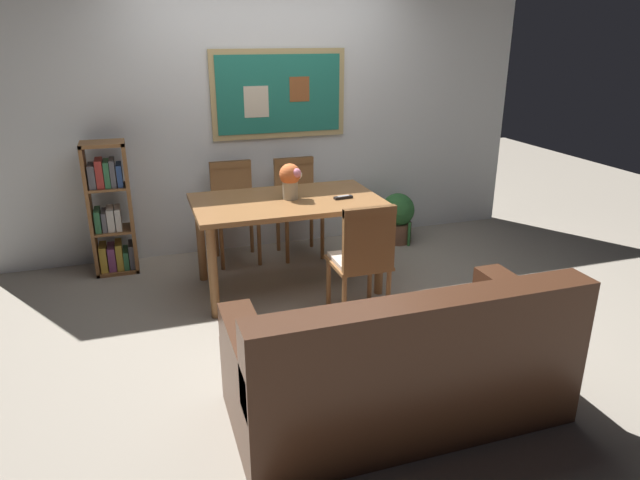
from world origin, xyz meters
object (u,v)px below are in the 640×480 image
(dining_chair_near_right, at_px, (363,254))
(bookshelf, at_px, (111,214))
(dining_table, at_px, (287,211))
(tv_remote, at_px, (343,197))
(flower_vase, at_px, (291,178))
(dining_chair_far_right, at_px, (297,199))
(dining_chair_far_left, at_px, (234,203))
(leather_couch, at_px, (400,368))
(potted_ivy, at_px, (397,217))

(dining_chair_near_right, relative_size, bookshelf, 0.78)
(dining_table, bearing_deg, dining_chair_near_right, -65.80)
(bookshelf, relative_size, tv_remote, 7.26)
(flower_vase, bearing_deg, dining_chair_far_right, 70.59)
(bookshelf, height_order, tv_remote, bookshelf)
(dining_chair_near_right, xyz_separation_m, flower_vase, (-0.31, 0.78, 0.39))
(dining_chair_far_left, relative_size, dining_chair_near_right, 1.00)
(dining_chair_far_left, distance_m, flower_vase, 0.93)
(dining_table, relative_size, dining_chair_far_right, 1.64)
(dining_chair_far_right, relative_size, leather_couch, 0.51)
(dining_chair_near_right, relative_size, flower_vase, 3.19)
(dining_chair_far_right, height_order, flower_vase, flower_vase)
(leather_couch, height_order, tv_remote, leather_couch)
(dining_table, relative_size, leather_couch, 0.83)
(leather_couch, relative_size, tv_remote, 11.26)
(dining_chair_far_right, relative_size, dining_chair_near_right, 1.00)
(dining_chair_near_right, height_order, tv_remote, dining_chair_near_right)
(dining_table, relative_size, tv_remote, 9.31)
(dining_chair_far_right, xyz_separation_m, leather_couch, (-0.18, -2.60, -0.23))
(leather_couch, xyz_separation_m, potted_ivy, (1.22, 2.56, -0.05))
(dining_chair_far_right, relative_size, flower_vase, 3.19)
(leather_couch, bearing_deg, tv_remote, 79.65)
(potted_ivy, height_order, flower_vase, flower_vase)
(potted_ivy, relative_size, tv_remote, 3.59)
(dining_chair_far_right, distance_m, bookshelf, 1.67)
(flower_vase, bearing_deg, bookshelf, 150.65)
(dining_table, relative_size, dining_chair_near_right, 1.64)
(potted_ivy, relative_size, flower_vase, 2.01)
(dining_table, bearing_deg, dining_chair_far_left, 110.88)
(bookshelf, bearing_deg, tv_remote, -27.07)
(bookshelf, bearing_deg, dining_chair_near_right, -42.46)
(dining_chair_far_left, height_order, bookshelf, bookshelf)
(dining_chair_far_right, relative_size, tv_remote, 5.69)
(flower_vase, bearing_deg, dining_table, -166.25)
(dining_chair_far_right, distance_m, dining_chair_near_right, 1.52)
(flower_vase, relative_size, tv_remote, 1.79)
(dining_chair_far_left, distance_m, tv_remote, 1.19)
(dining_table, height_order, dining_chair_far_left, dining_chair_far_left)
(dining_chair_far_left, bearing_deg, tv_remote, -50.89)
(tv_remote, bearing_deg, dining_chair_near_right, -97.93)
(bookshelf, bearing_deg, dining_chair_far_left, -1.11)
(dining_chair_near_right, xyz_separation_m, tv_remote, (0.09, 0.65, 0.23))
(tv_remote, bearing_deg, leather_couch, -100.35)
(dining_table, xyz_separation_m, leather_couch, (0.12, -1.86, -0.35))
(dining_chair_far_left, xyz_separation_m, dining_chair_near_right, (0.64, -1.55, 0.00))
(flower_vase, bearing_deg, tv_remote, -18.25)
(tv_remote, bearing_deg, dining_table, 164.35)
(dining_chair_far_left, bearing_deg, leather_couch, -81.00)
(dining_chair_near_right, height_order, bookshelf, bookshelf)
(dining_chair_far_right, height_order, dining_chair_near_right, same)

